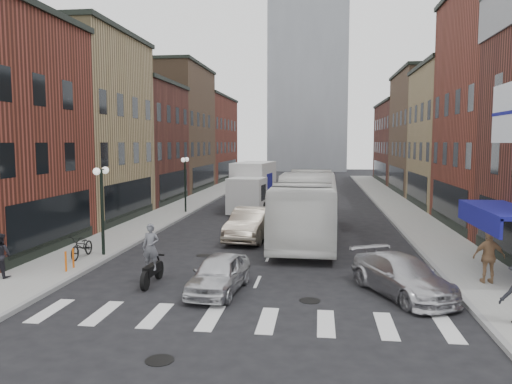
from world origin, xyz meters
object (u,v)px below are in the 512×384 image
at_px(streetlamp_near, 102,194).
at_px(ped_left_solo, 0,255).
at_px(motorcycle_rider, 151,256).
at_px(sedan_left_near, 219,273).
at_px(ped_right_b, 489,257).
at_px(curb_car, 402,276).
at_px(bike_rack, 70,260).
at_px(streetlamp_far, 185,174).
at_px(parked_bicycle, 82,246).
at_px(transit_bus, 307,206).
at_px(box_truck, 252,186).
at_px(billboard_sign, 512,115).
at_px(sedan_left_far, 250,224).

height_order(streetlamp_near, ped_left_solo, streetlamp_near).
distance_m(motorcycle_rider, sedan_left_near, 2.71).
xyz_separation_m(ped_left_solo, ped_right_b, (17.96, 1.53, 0.11)).
bearing_deg(curb_car, bike_rack, 149.07).
distance_m(streetlamp_far, ped_right_b, 22.94).
bearing_deg(streetlamp_near, bike_rack, -94.24).
bearing_deg(ped_right_b, ped_left_solo, 1.81).
bearing_deg(motorcycle_rider, streetlamp_far, 104.12).
bearing_deg(parked_bicycle, sedan_left_near, -28.41).
bearing_deg(bike_rack, motorcycle_rider, -17.08).
xyz_separation_m(transit_bus, ped_right_b, (6.73, -8.31, -0.69)).
distance_m(streetlamp_near, curb_car, 13.33).
bearing_deg(curb_car, box_truck, 85.80).
bearing_deg(streetlamp_near, motorcycle_rider, -47.05).
relative_size(billboard_sign, ped_right_b, 1.93).
relative_size(transit_bus, curb_car, 2.78).
height_order(streetlamp_near, motorcycle_rider, streetlamp_near).
bearing_deg(ped_right_b, sedan_left_near, 7.79).
xyz_separation_m(sedan_left_near, parked_bicycle, (-6.88, 3.69, -0.00)).
xyz_separation_m(billboard_sign, bike_rack, (-16.19, 0.80, -5.58)).
bearing_deg(sedan_left_near, streetlamp_near, 150.66).
xyz_separation_m(box_truck, sedan_left_far, (1.55, -12.05, -0.93)).
height_order(motorcycle_rider, ped_left_solo, motorcycle_rider).
distance_m(streetlamp_near, parked_bicycle, 2.45).
bearing_deg(curb_car, sedan_left_near, 158.58).
relative_size(box_truck, parked_bicycle, 4.44).
bearing_deg(box_truck, ped_right_b, -53.61).
bearing_deg(ped_right_b, curb_car, 20.66).
height_order(sedan_left_near, parked_bicycle, sedan_left_near).
xyz_separation_m(streetlamp_near, sedan_left_far, (6.03, 5.00, -2.06)).
distance_m(transit_bus, ped_left_solo, 14.96).
xyz_separation_m(transit_bus, curb_car, (3.48, -9.74, -1.12)).
height_order(streetlamp_far, transit_bus, streetlamp_far).
height_order(sedan_left_near, ped_left_solo, ped_left_solo).
height_order(streetlamp_near, sedan_left_far, streetlamp_near).
height_order(curb_car, ped_left_solo, ped_left_solo).
height_order(motorcycle_rider, parked_bicycle, motorcycle_rider).
bearing_deg(transit_bus, billboard_sign, -51.81).
distance_m(box_truck, transit_bus, 12.19).
distance_m(streetlamp_near, sedan_left_far, 8.10).
xyz_separation_m(transit_bus, sedan_left_near, (-2.81, -10.14, -1.13)).
height_order(transit_bus, ped_right_b, transit_bus).
bearing_deg(streetlamp_near, parked_bicycle, -132.45).
bearing_deg(billboard_sign, transit_bus, 126.94).
xyz_separation_m(parked_bicycle, ped_left_solo, (-1.55, -3.39, 0.34)).
relative_size(streetlamp_near, ped_left_solo, 2.43).
bearing_deg(sedan_left_near, billboard_sign, 11.22).
xyz_separation_m(bike_rack, transit_bus, (9.24, 8.44, 1.24)).
bearing_deg(box_truck, bike_rack, -96.86).
bearing_deg(transit_bus, bike_rack, -136.33).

